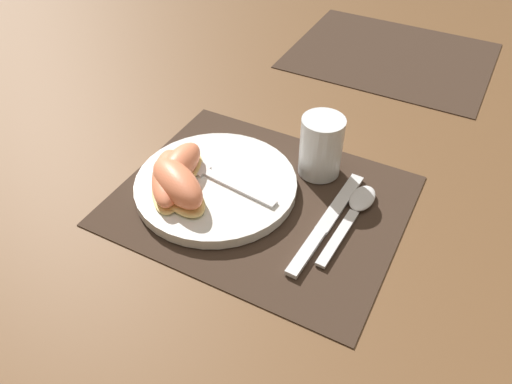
{
  "coord_description": "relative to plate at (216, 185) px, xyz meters",
  "views": [
    {
      "loc": [
        0.24,
        -0.47,
        0.5
      ],
      "look_at": [
        -0.0,
        -0.01,
        0.02
      ],
      "focal_mm": 35.0,
      "sensor_mm": 36.0,
      "label": 1
    }
  ],
  "objects": [
    {
      "name": "ground_plane",
      "position": [
        0.07,
        0.01,
        -0.01
      ],
      "size": [
        3.0,
        3.0,
        0.0
      ],
      "primitive_type": "plane",
      "color": "brown"
    },
    {
      "name": "placemat",
      "position": [
        0.07,
        0.01,
        -0.01
      ],
      "size": [
        0.4,
        0.33,
        0.0
      ],
      "color": "#38281E",
      "rests_on": "ground_plane"
    },
    {
      "name": "placemat_far",
      "position": [
        0.11,
        0.54,
        -0.01
      ],
      "size": [
        0.4,
        0.33,
        0.0
      ],
      "color": "#38281E",
      "rests_on": "ground_plane"
    },
    {
      "name": "plate",
      "position": [
        0.0,
        0.0,
        0.0
      ],
      "size": [
        0.24,
        0.24,
        0.02
      ],
      "color": "white",
      "rests_on": "placemat"
    },
    {
      "name": "juice_glass",
      "position": [
        0.12,
        0.11,
        0.03
      ],
      "size": [
        0.06,
        0.06,
        0.09
      ],
      "color": "silver",
      "rests_on": "placemat"
    },
    {
      "name": "knife",
      "position": [
        0.17,
        0.01,
        -0.01
      ],
      "size": [
        0.03,
        0.22,
        0.01
      ],
      "color": "silver",
      "rests_on": "placemat"
    },
    {
      "name": "spoon",
      "position": [
        0.2,
        0.05,
        -0.0
      ],
      "size": [
        0.04,
        0.17,
        0.01
      ],
      "color": "silver",
      "rests_on": "placemat"
    },
    {
      "name": "fork",
      "position": [
        -0.01,
        0.01,
        0.01
      ],
      "size": [
        0.2,
        0.05,
        0.0
      ],
      "color": "silver",
      "rests_on": "plate"
    },
    {
      "name": "citrus_wedge_0",
      "position": [
        -0.05,
        -0.01,
        0.03
      ],
      "size": [
        0.06,
        0.11,
        0.04
      ],
      "color": "#F4DB84",
      "rests_on": "plate"
    },
    {
      "name": "citrus_wedge_1",
      "position": [
        -0.05,
        -0.04,
        0.02
      ],
      "size": [
        0.11,
        0.13,
        0.03
      ],
      "color": "#F4DB84",
      "rests_on": "plate"
    },
    {
      "name": "citrus_wedge_2",
      "position": [
        -0.03,
        -0.05,
        0.03
      ],
      "size": [
        0.13,
        0.1,
        0.05
      ],
      "color": "#F4DB84",
      "rests_on": "plate"
    }
  ]
}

